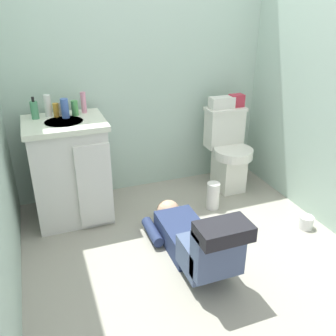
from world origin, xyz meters
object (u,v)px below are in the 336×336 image
person_plumber (194,239)px  soap_dispenser (34,110)px  bottle_white (48,106)px  bottle_amber (56,110)px  paper_towel_roll (213,196)px  vanity_cabinet (70,170)px  bottle_green (75,108)px  bottle_blue (65,108)px  toilet (228,150)px  tissue_box (222,103)px  bottle_pink (84,102)px  faucet (61,109)px  toiletry_bag (237,101)px  toilet_paper_roll (306,222)px

person_plumber → soap_dispenser: size_ratio=6.42×
bottle_white → bottle_amber: size_ratio=1.57×
paper_towel_roll → vanity_cabinet: bearing=165.3°
bottle_green → bottle_blue: bearing=-150.4°
toilet → tissue_box: bearing=116.4°
bottle_pink → paper_towel_roll: bearing=-25.6°
vanity_cabinet → bottle_amber: (-0.04, 0.12, 0.45)m
toilet → bottle_pink: bearing=173.9°
toilet → bottle_amber: size_ratio=7.14×
person_plumber → bottle_white: 1.49m
person_plumber → bottle_green: bottle_green is taller
toilet → vanity_cabinet: size_ratio=0.91×
person_plumber → bottle_amber: bearing=125.9°
toilet → person_plumber: (-0.74, -0.90, -0.19)m
bottle_amber → bottle_green: size_ratio=0.91×
vanity_cabinet → bottle_green: bottle_green is taller
toilet → person_plumber: size_ratio=0.70×
tissue_box → soap_dispenser: soap_dispenser is taller
tissue_box → soap_dispenser: 1.57m
faucet → bottle_green: bearing=-18.3°
tissue_box → bottle_blue: 1.36m
person_plumber → bottle_blue: (-0.66, 0.94, 0.72)m
toiletry_bag → vanity_cabinet: bearing=-175.7°
soap_dispenser → bottle_white: size_ratio=1.01×
bottle_pink → toiletry_bag: bearing=-1.8°
faucet → bottle_blue: bottle_blue is taller
bottle_green → paper_towel_roll: bottle_green is taller
person_plumber → tissue_box: tissue_box is taller
toiletry_bag → tissue_box: bearing=180.0°
vanity_cabinet → paper_towel_roll: vanity_cabinet is taller
faucet → bottle_blue: bearing=-71.9°
paper_towel_roll → person_plumber: bearing=-127.1°
faucet → paper_towel_roll: size_ratio=0.42×
faucet → bottle_amber: (-0.04, -0.02, 0.00)m
bottle_white → toiletry_bag: bearing=-1.6°
toiletry_bag → bottle_green: bottle_green is taller
bottle_white → soap_dispenser: bearing=-160.5°
faucet → bottle_white: bearing=170.3°
tissue_box → soap_dispenser: (-1.57, 0.01, 0.09)m
bottle_white → toilet: bearing=-5.1°
soap_dispenser → toiletry_bag: bearing=-0.3°
toilet_paper_roll → tissue_box: bearing=107.3°
bottle_white → bottle_pink: 0.27m
vanity_cabinet → bottle_pink: (0.18, 0.16, 0.48)m
bottle_white → bottle_pink: (0.27, -0.00, -0.00)m
toilet → bottle_green: 1.42m
faucet → toiletry_bag: size_ratio=0.81×
bottle_green → toilet_paper_roll: (1.57, -0.94, -0.83)m
faucet → bottle_amber: bearing=-145.5°
vanity_cabinet → person_plumber: 1.14m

